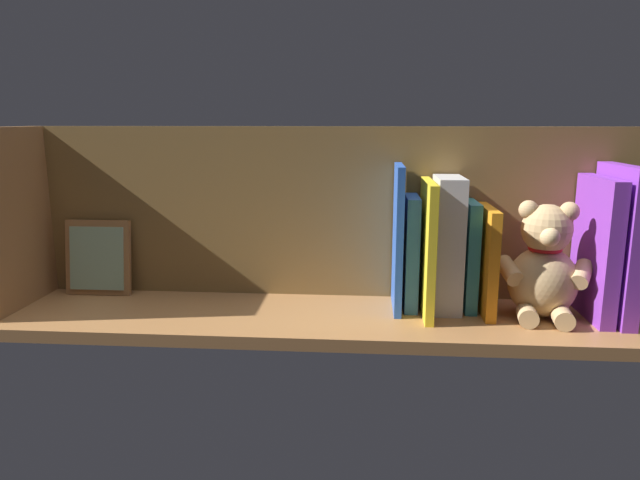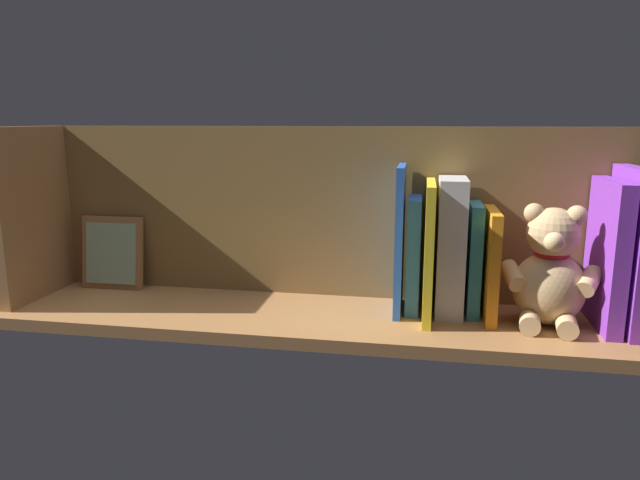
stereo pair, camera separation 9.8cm
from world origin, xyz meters
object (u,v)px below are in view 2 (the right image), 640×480
(book_0, at_px, (629,249))
(picture_frame_leaning, at_px, (112,253))
(dictionary_thick_white, at_px, (450,247))
(teddy_bear, at_px, (550,273))

(book_0, xyz_separation_m, picture_frame_leaning, (0.96, -0.06, -0.06))
(book_0, xyz_separation_m, dictionary_thick_white, (0.28, -0.03, -0.01))
(book_0, height_order, teddy_bear, book_0)
(teddy_bear, height_order, picture_frame_leaning, teddy_bear)
(book_0, distance_m, picture_frame_leaning, 0.96)
(book_0, height_order, dictionary_thick_white, book_0)
(teddy_bear, bearing_deg, book_0, -167.63)
(teddy_bear, xyz_separation_m, dictionary_thick_white, (0.16, -0.03, 0.03))
(teddy_bear, distance_m, picture_frame_leaning, 0.84)
(book_0, bearing_deg, picture_frame_leaning, -3.82)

